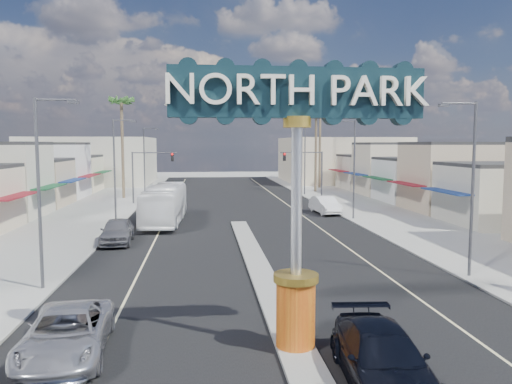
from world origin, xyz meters
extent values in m
plane|color=gray|center=(0.00, 30.00, 0.00)|extent=(160.00, 160.00, 0.00)
cube|color=black|center=(0.00, 30.00, 0.01)|extent=(20.00, 120.00, 0.01)
cube|color=gray|center=(0.00, 14.00, 0.08)|extent=(1.30, 30.00, 0.16)
cube|color=gray|center=(-14.00, 30.00, 0.06)|extent=(8.00, 120.00, 0.12)
cube|color=gray|center=(14.00, 30.00, 0.06)|extent=(8.00, 120.00, 0.12)
cube|color=beige|center=(-24.00, 43.00, 3.00)|extent=(12.00, 42.00, 6.00)
cube|color=#B7B29E|center=(24.00, 43.00, 3.00)|extent=(12.00, 42.00, 6.00)
cube|color=#B7B29E|center=(-22.00, 75.00, 4.00)|extent=(20.00, 20.00, 8.00)
cube|color=beige|center=(22.00, 75.00, 4.00)|extent=(20.00, 20.00, 8.00)
cylinder|color=red|center=(0.00, 2.00, 1.26)|extent=(1.30, 1.30, 2.20)
cylinder|color=gold|center=(0.00, 2.00, 2.49)|extent=(1.50, 1.50, 0.25)
cylinder|color=#B7B7BC|center=(0.00, 2.00, 5.01)|extent=(0.36, 0.36, 4.80)
cylinder|color=gold|center=(0.00, 2.00, 7.58)|extent=(0.90, 0.90, 0.35)
cube|color=black|center=(0.00, 2.00, 8.51)|extent=(8.20, 0.50, 1.60)
cylinder|color=#47474C|center=(-11.00, 44.00, 3.00)|extent=(0.18, 0.18, 6.00)
cylinder|color=#47474C|center=(-8.50, 44.00, 5.90)|extent=(5.00, 0.12, 0.12)
cube|color=black|center=(-6.50, 44.00, 5.40)|extent=(0.32, 0.32, 1.00)
sphere|color=red|center=(-6.50, 43.82, 5.72)|extent=(0.22, 0.22, 0.22)
cylinder|color=#47474C|center=(11.00, 44.00, 3.00)|extent=(0.18, 0.18, 6.00)
cylinder|color=#47474C|center=(8.50, 44.00, 5.90)|extent=(5.00, 0.12, 0.12)
cube|color=black|center=(6.50, 44.00, 5.40)|extent=(0.32, 0.32, 1.00)
sphere|color=red|center=(6.50, 43.82, 5.72)|extent=(0.22, 0.22, 0.22)
cylinder|color=#47474C|center=(-10.60, 10.00, 4.50)|extent=(0.16, 0.16, 9.00)
cylinder|color=#47474C|center=(-9.70, 10.00, 8.90)|extent=(1.80, 0.10, 0.10)
cube|color=#47474C|center=(-8.90, 10.00, 8.80)|extent=(0.50, 0.22, 0.15)
cylinder|color=#47474C|center=(-10.60, 30.00, 4.50)|extent=(0.16, 0.16, 9.00)
cylinder|color=#47474C|center=(-9.70, 30.00, 8.90)|extent=(1.80, 0.10, 0.10)
cube|color=#47474C|center=(-8.90, 30.00, 8.80)|extent=(0.50, 0.22, 0.15)
cylinder|color=#47474C|center=(-10.60, 52.00, 4.50)|extent=(0.16, 0.16, 9.00)
cylinder|color=#47474C|center=(-9.70, 52.00, 8.90)|extent=(1.80, 0.10, 0.10)
cube|color=#47474C|center=(-8.90, 52.00, 8.80)|extent=(0.50, 0.22, 0.15)
cylinder|color=#47474C|center=(10.60, 10.00, 4.50)|extent=(0.16, 0.16, 9.00)
cylinder|color=#47474C|center=(9.70, 10.00, 8.90)|extent=(1.80, 0.10, 0.10)
cube|color=#47474C|center=(8.90, 10.00, 8.80)|extent=(0.50, 0.22, 0.15)
cylinder|color=#47474C|center=(10.60, 30.00, 4.50)|extent=(0.16, 0.16, 9.00)
cylinder|color=#47474C|center=(9.70, 30.00, 8.90)|extent=(1.80, 0.10, 0.10)
cube|color=#47474C|center=(8.90, 30.00, 8.80)|extent=(0.50, 0.22, 0.15)
cylinder|color=#47474C|center=(10.60, 52.00, 4.50)|extent=(0.16, 0.16, 9.00)
cylinder|color=#47474C|center=(9.70, 52.00, 8.90)|extent=(1.80, 0.10, 0.10)
cube|color=#47474C|center=(8.90, 52.00, 8.80)|extent=(0.50, 0.22, 0.15)
cylinder|color=brown|center=(-13.00, 50.00, 6.00)|extent=(0.36, 0.36, 12.00)
cylinder|color=brown|center=(13.00, 56.00, 5.50)|extent=(0.36, 0.36, 11.00)
cylinder|color=brown|center=(15.00, 62.00, 6.50)|extent=(0.36, 0.36, 13.00)
imported|color=#BDBCC1|center=(-7.48, 2.31, 0.77)|extent=(2.94, 5.72, 1.54)
imported|color=black|center=(2.00, -0.72, 0.81)|extent=(2.67, 5.76, 1.63)
imported|color=slate|center=(-9.00, 21.09, 0.87)|extent=(2.32, 5.20, 1.74)
imported|color=white|center=(9.00, 34.18, 0.86)|extent=(2.35, 5.37, 1.71)
imported|color=white|center=(-6.37, 29.81, 1.68)|extent=(3.35, 12.17, 3.36)
camera|label=1|loc=(-3.02, -13.90, 6.88)|focal=35.00mm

